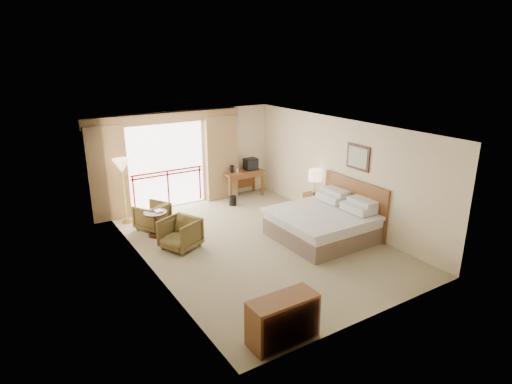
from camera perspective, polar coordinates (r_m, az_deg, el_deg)
floor at (r=10.03m, az=0.11°, el=-6.79°), size 7.00×7.00×0.00m
ceiling at (r=9.23m, az=0.12°, el=8.61°), size 7.00×7.00×0.00m
wall_back at (r=12.54m, az=-8.50°, el=4.65°), size 5.00×0.00×5.00m
wall_front at (r=7.04m, az=15.65°, el=-6.69°), size 5.00×0.00×5.00m
wall_left at (r=8.55m, az=-14.21°, el=-2.11°), size 0.00×7.00×7.00m
wall_right at (r=11.03m, az=11.16°, el=2.66°), size 0.00×7.00×7.00m
balcony_door at (r=12.27m, az=-11.85°, el=3.44°), size 2.40×0.00×2.40m
balcony_railing at (r=12.35m, az=-11.70°, el=1.68°), size 2.09×0.03×1.02m
curtain_left at (r=11.69m, az=-19.20°, el=2.34°), size 1.00×0.26×2.50m
curtain_right at (r=12.79m, az=-4.72°, el=4.58°), size 1.00×0.26×2.50m
valance at (r=11.92m, az=-12.09°, el=9.63°), size 4.40×0.22×0.28m
hvac_vent at (r=12.89m, az=-3.30°, el=9.71°), size 0.50×0.04×0.50m
bed at (r=10.28m, az=9.01°, el=-4.12°), size 2.13×2.06×0.97m
headboard at (r=10.81m, az=12.94°, el=-1.69°), size 0.06×2.10×1.30m
framed_art at (r=10.48m, az=13.45°, el=4.51°), size 0.04×0.72×0.60m
nightstand at (r=11.63m, az=7.88°, el=-1.70°), size 0.47×0.55×0.63m
table_lamp at (r=11.42m, az=7.89°, el=2.17°), size 0.35×0.35×0.63m
phone at (r=11.38m, az=8.24°, el=-0.27°), size 0.19×0.15×0.08m
desk at (r=13.07m, az=-1.96°, el=2.13°), size 1.24×0.60×0.81m
tv at (r=13.08m, az=-0.70°, el=3.75°), size 0.39×0.31×0.35m
coffee_maker at (r=12.78m, az=-3.20°, el=3.09°), size 0.12×0.12×0.23m
cup at (r=12.83m, az=-2.50°, el=2.87°), size 0.10×0.10×0.11m
wastebasket at (r=12.41m, az=-3.12°, el=-1.17°), size 0.26×0.26×0.27m
armchair_far at (r=11.14m, az=-13.56°, el=-4.72°), size 0.97×0.98×0.66m
armchair_near at (r=9.93m, az=-9.96°, el=-7.36°), size 1.02×1.01×0.71m
side_table at (r=10.52m, az=-13.23°, el=-3.61°), size 0.56×0.56×0.61m
book at (r=10.45m, az=-13.30°, el=-2.60°), size 0.18×0.24×0.02m
floor_lamp at (r=11.25m, az=-17.46°, el=3.04°), size 0.43×0.43×1.70m
dresser at (r=6.77m, az=3.64°, el=-16.62°), size 1.10×0.47×0.73m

